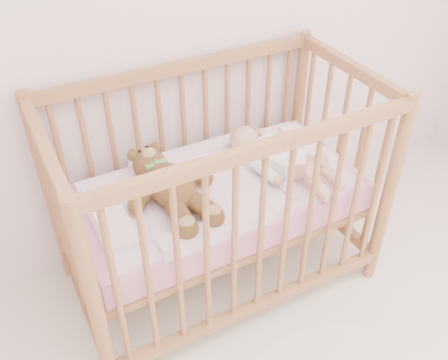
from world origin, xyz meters
TOP-DOWN VIEW (x-y plane):
  - crib at (0.15, 1.60)m, footprint 1.36×0.76m
  - mattress at (0.15, 1.60)m, footprint 1.22×0.62m
  - blanket at (0.15, 1.60)m, footprint 1.10×0.58m
  - baby at (0.42, 1.58)m, footprint 0.48×0.67m
  - teddy_bear at (-0.07, 1.58)m, footprint 0.45×0.60m

SIDE VIEW (x-z plane):
  - mattress at x=0.15m, z-range 0.42..0.55m
  - crib at x=0.15m, z-range 0.00..1.00m
  - blanket at x=0.15m, z-range 0.53..0.59m
  - baby at x=0.42m, z-range 0.56..0.71m
  - teddy_bear at x=-0.07m, z-range 0.57..0.72m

